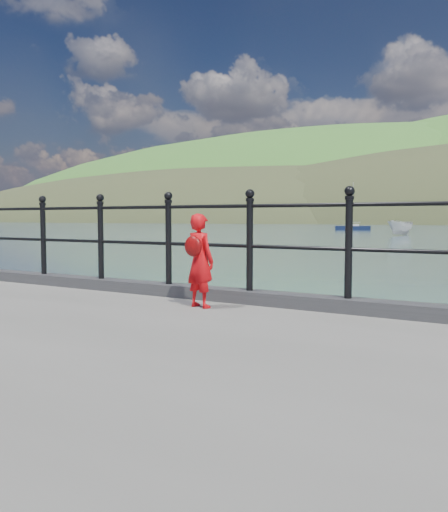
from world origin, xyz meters
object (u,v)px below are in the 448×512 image
Objects in this scene: railing at (207,233)px; child at (200,260)px; sailboat_left at (352,228)px; launch_white at (401,228)px.

railing is 17.14× the size of child.
launch_white is at bearing -84.65° from sailboat_left.
railing reaches higher than child.
sailboat_left is (-24.82, 80.51, -1.48)m from railing.
child is 59.04m from launch_white.
sailboat_left is at bearing 133.88° from launch_white.
child is 84.89m from sailboat_left.
railing is 2.27× the size of sailboat_left.
sailboat_left reaches higher than railing.
child reaches higher than launch_white.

